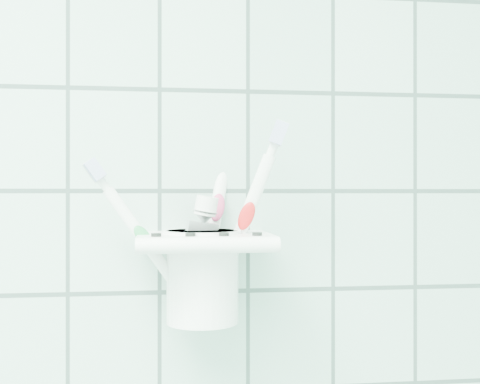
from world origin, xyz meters
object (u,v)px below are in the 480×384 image
object	(u,v)px
holder_bracket	(205,243)
toothpaste_tube	(187,245)
cup	(202,272)
toothbrush_blue	(199,206)
toothbrush_orange	(209,210)
toothbrush_pink	(198,221)

from	to	relation	value
holder_bracket	toothpaste_tube	size ratio (longest dim) A/B	1.06
cup	toothbrush_blue	world-z (taller)	toothbrush_blue
toothbrush_blue	toothbrush_orange	distance (m)	0.01
toothbrush_pink	toothpaste_tube	bearing A→B (deg)	108.98
holder_bracket	toothbrush_orange	size ratio (longest dim) A/B	0.64
toothbrush_orange	toothpaste_tube	distance (m)	0.04
toothbrush_blue	toothpaste_tube	size ratio (longest dim) A/B	1.72
holder_bracket	toothbrush_orange	bearing A→B (deg)	60.27
toothbrush_blue	toothbrush_orange	bearing A→B (deg)	-19.92
toothbrush_orange	holder_bracket	bearing A→B (deg)	-110.40
holder_bracket	toothbrush_blue	bearing A→B (deg)	107.14
cup	toothbrush_pink	size ratio (longest dim) A/B	0.52
holder_bracket	toothbrush_blue	xyz separation A→B (m)	(-0.00, 0.01, 0.04)
toothbrush_pink	toothbrush_blue	world-z (taller)	toothbrush_blue
toothpaste_tube	toothbrush_blue	bearing A→B (deg)	3.58
cup	toothbrush_blue	distance (m)	0.07
cup	toothpaste_tube	world-z (taller)	toothpaste_tube
holder_bracket	toothpaste_tube	distance (m)	0.02
holder_bracket	toothbrush_orange	distance (m)	0.04
toothbrush_blue	toothbrush_pink	bearing A→B (deg)	-99.85
holder_bracket	toothbrush_orange	world-z (taller)	toothbrush_orange
toothbrush_blue	cup	bearing A→B (deg)	-74.80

